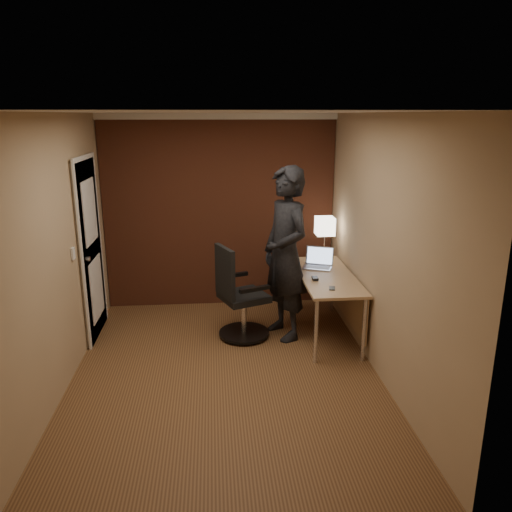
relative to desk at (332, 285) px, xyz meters
name	(u,v)px	position (x,y,z in m)	size (l,w,h in m)	color
room	(198,210)	(-1.53, 0.70, 0.77)	(4.00, 4.00, 4.00)	brown
desk	(332,285)	(0.00, 0.00, 0.00)	(0.60, 1.50, 0.73)	tan
desk_lamp	(325,227)	(0.03, 0.62, 0.55)	(0.22, 0.22, 0.54)	silver
laptop	(318,262)	(-0.10, 0.30, 0.19)	(0.40, 0.36, 0.23)	silver
mouse	(315,279)	(-0.24, -0.18, 0.14)	(0.06, 0.10, 0.03)	black
phone	(332,288)	(-0.12, -0.48, 0.13)	(0.06, 0.12, 0.01)	black
office_chair	(238,299)	(-1.08, -0.01, -0.13)	(0.63, 0.68, 1.07)	black
person	(285,254)	(-0.55, 0.01, 0.38)	(0.71, 0.47, 1.96)	black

